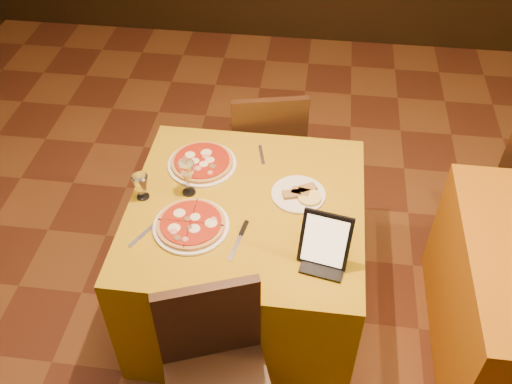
# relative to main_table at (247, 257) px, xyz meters

# --- Properties ---
(main_table) EXTENTS (1.10, 1.10, 0.75)m
(main_table) POSITION_rel_main_table_xyz_m (0.00, 0.00, 0.00)
(main_table) COLOR #AB830A
(main_table) RESTS_ON floor
(chair_main_far) EXTENTS (0.54, 0.54, 0.91)m
(chair_main_far) POSITION_rel_main_table_xyz_m (0.00, 0.83, 0.08)
(chair_main_far) COLOR black
(chair_main_far) RESTS_ON floor
(pizza_near) EXTENTS (0.34, 0.34, 0.03)m
(pizza_near) POSITION_rel_main_table_xyz_m (-0.22, -0.17, 0.39)
(pizza_near) COLOR white
(pizza_near) RESTS_ON main_table
(pizza_far) EXTENTS (0.35, 0.35, 0.03)m
(pizza_far) POSITION_rel_main_table_xyz_m (-0.26, 0.25, 0.39)
(pizza_far) COLOR white
(pizza_far) RESTS_ON main_table
(cutlet_dish) EXTENTS (0.26, 0.26, 0.03)m
(cutlet_dish) POSITION_rel_main_table_xyz_m (0.24, 0.10, 0.39)
(cutlet_dish) COLOR white
(cutlet_dish) RESTS_ON main_table
(wine_glass) EXTENTS (0.08, 0.08, 0.19)m
(wine_glass) POSITION_rel_main_table_xyz_m (-0.28, 0.05, 0.47)
(wine_glass) COLOR #FAFB8E
(wine_glass) RESTS_ON main_table
(water_glass) EXTENTS (0.07, 0.07, 0.13)m
(water_glass) POSITION_rel_main_table_xyz_m (-0.49, -0.01, 0.44)
(water_glass) COLOR silver
(water_glass) RESTS_ON main_table
(tablet) EXTENTS (0.23, 0.14, 0.24)m
(tablet) POSITION_rel_main_table_xyz_m (0.37, -0.28, 0.49)
(tablet) COLOR black
(tablet) RESTS_ON main_table
(knife) EXTENTS (0.06, 0.22, 0.01)m
(knife) POSITION_rel_main_table_xyz_m (-0.00, -0.24, 0.38)
(knife) COLOR silver
(knife) RESTS_ON main_table
(fork_near) EXTENTS (0.10, 0.16, 0.01)m
(fork_near) POSITION_rel_main_table_xyz_m (-0.43, -0.25, 0.38)
(fork_near) COLOR #B0B0B7
(fork_near) RESTS_ON main_table
(fork_far) EXTENTS (0.05, 0.15, 0.01)m
(fork_far) POSITION_rel_main_table_xyz_m (0.03, 0.37, 0.38)
(fork_far) COLOR silver
(fork_far) RESTS_ON main_table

